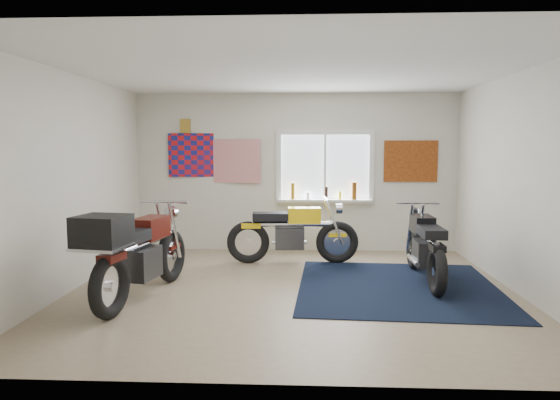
{
  "coord_description": "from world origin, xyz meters",
  "views": [
    {
      "loc": [
        0.13,
        -6.08,
        1.78
      ],
      "look_at": [
        -0.17,
        0.4,
        1.1
      ],
      "focal_mm": 32.0,
      "sensor_mm": 36.0,
      "label": 1
    }
  ],
  "objects_px": {
    "maroon_tourer": "(136,253)",
    "yellow_triumph": "(292,234)",
    "navy_rug": "(398,287)",
    "black_chrome_bike": "(425,248)"
  },
  "relations": [
    {
      "from": "maroon_tourer",
      "to": "yellow_triumph",
      "type": "bearing_deg",
      "value": -30.74
    },
    {
      "from": "navy_rug",
      "to": "maroon_tourer",
      "type": "relative_size",
      "value": 1.18
    },
    {
      "from": "navy_rug",
      "to": "black_chrome_bike",
      "type": "height_order",
      "value": "black_chrome_bike"
    },
    {
      "from": "black_chrome_bike",
      "to": "maroon_tourer",
      "type": "height_order",
      "value": "maroon_tourer"
    },
    {
      "from": "black_chrome_bike",
      "to": "maroon_tourer",
      "type": "relative_size",
      "value": 0.9
    },
    {
      "from": "navy_rug",
      "to": "black_chrome_bike",
      "type": "relative_size",
      "value": 1.31
    },
    {
      "from": "yellow_triumph",
      "to": "black_chrome_bike",
      "type": "xyz_separation_m",
      "value": [
        1.78,
        -0.98,
        -0.0
      ]
    },
    {
      "from": "navy_rug",
      "to": "yellow_triumph",
      "type": "distance_m",
      "value": 1.95
    },
    {
      "from": "navy_rug",
      "to": "black_chrome_bike",
      "type": "distance_m",
      "value": 0.68
    },
    {
      "from": "maroon_tourer",
      "to": "black_chrome_bike",
      "type": "bearing_deg",
      "value": -63.49
    }
  ]
}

